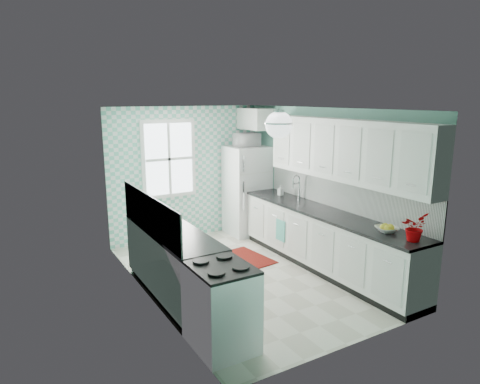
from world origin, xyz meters
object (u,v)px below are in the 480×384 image
potted_plant (414,227)px  microwave (247,140)px  ceiling_light (279,125)px  fruit_bowl (387,229)px  stove (221,305)px  sink (290,200)px  fridge (247,190)px

potted_plant → microwave: (-0.09, 3.79, 0.75)m
ceiling_light → microwave: (1.11, 2.60, -0.46)m
fruit_bowl → potted_plant: size_ratio=0.80×
stove → sink: (2.40, 2.00, 0.45)m
sink → microwave: size_ratio=1.23×
fruit_bowl → potted_plant: (0.00, -0.41, 0.14)m
stove → sink: size_ratio=1.62×
ceiling_light → fridge: ceiling_light is taller
stove → potted_plant: (2.40, -0.51, 0.63)m
fridge → stove: (-2.31, -3.28, -0.39)m
ceiling_light → sink: (1.20, 1.32, -1.39)m
ceiling_light → fruit_bowl: (1.20, -0.78, -1.35)m
potted_plant → microwave: 3.86m
microwave → stove: bearing=58.0°
ceiling_light → fridge: bearing=66.9°
ceiling_light → stove: (-1.20, -0.68, -1.84)m
fruit_bowl → sink: bearing=89.9°
potted_plant → sink: bearing=89.9°
ceiling_light → fruit_bowl: 1.97m
stove → potted_plant: 2.53m
ceiling_light → stove: bearing=-150.3°
fruit_bowl → microwave: bearing=91.5°
stove → ceiling_light: bearing=29.3°
fridge → stove: size_ratio=1.89×
sink → fridge: bearing=97.8°
sink → potted_plant: size_ratio=1.64×
potted_plant → microwave: size_ratio=0.75×
ceiling_light → potted_plant: ceiling_light is taller
fruit_bowl → microwave: microwave is taller
fruit_bowl → microwave: size_ratio=0.60×
ceiling_light → sink: size_ratio=0.62×
stove → fruit_bowl: (2.40, -0.10, 0.49)m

